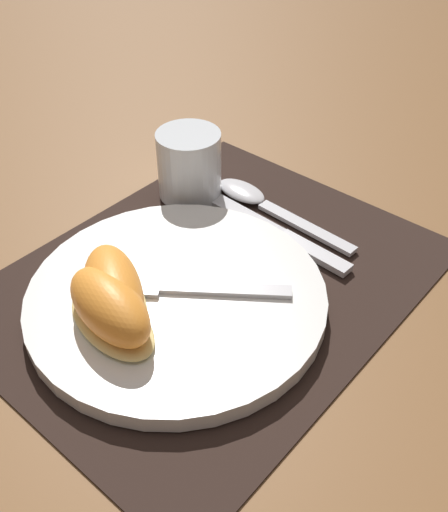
% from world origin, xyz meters
% --- Properties ---
extents(ground_plane, '(3.00, 3.00, 0.00)m').
position_xyz_m(ground_plane, '(0.00, 0.00, 0.00)').
color(ground_plane, brown).
extents(placemat, '(0.42, 0.33, 0.00)m').
position_xyz_m(placemat, '(0.00, 0.00, 0.00)').
color(placemat, black).
rests_on(placemat, ground_plane).
extents(plate, '(0.27, 0.27, 0.02)m').
position_xyz_m(plate, '(-0.05, -0.00, 0.01)').
color(plate, white).
rests_on(plate, placemat).
extents(juice_glass, '(0.07, 0.07, 0.08)m').
position_xyz_m(juice_glass, '(0.09, 0.11, 0.04)').
color(juice_glass, silver).
rests_on(juice_glass, placemat).
extents(knife, '(0.03, 0.21, 0.01)m').
position_xyz_m(knife, '(0.10, 0.00, 0.01)').
color(knife, silver).
rests_on(knife, placemat).
extents(spoon, '(0.04, 0.19, 0.01)m').
position_xyz_m(spoon, '(0.13, 0.04, 0.01)').
color(spoon, silver).
rests_on(spoon, placemat).
extents(fork, '(0.13, 0.17, 0.00)m').
position_xyz_m(fork, '(-0.05, 0.01, 0.02)').
color(fork, silver).
rests_on(fork, plate).
extents(citrus_wedge_0, '(0.11, 0.13, 0.04)m').
position_xyz_m(citrus_wedge_0, '(-0.10, 0.02, 0.04)').
color(citrus_wedge_0, '#F4DB84').
rests_on(citrus_wedge_0, plate).
extents(citrus_wedge_1, '(0.07, 0.11, 0.05)m').
position_xyz_m(citrus_wedge_1, '(-0.11, 0.01, 0.04)').
color(citrus_wedge_1, '#F4DB84').
rests_on(citrus_wedge_1, plate).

